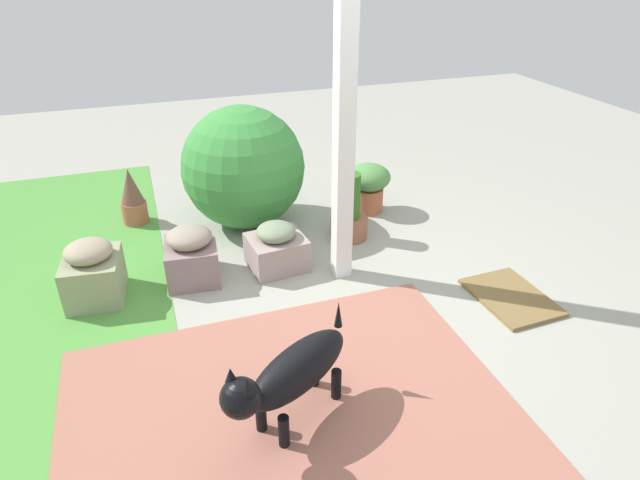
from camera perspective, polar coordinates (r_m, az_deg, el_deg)
ground_plane at (r=3.82m, az=0.45°, el=-7.07°), size 12.00×12.00×0.00m
brick_path at (r=3.08m, az=-3.18°, el=-17.56°), size 1.80×2.40×0.02m
porch_pillar at (r=3.72m, az=2.52°, el=10.51°), size 0.12×0.12×2.13m
stone_planter_near at (r=4.18m, az=-4.59°, el=-0.82°), size 0.42×0.46×0.38m
stone_planter_mid at (r=4.13m, az=-13.38°, el=-1.57°), size 0.45×0.41×0.43m
stone_planter_far at (r=4.11m, az=-22.77°, el=-3.16°), size 0.47×0.42×0.46m
round_shrub at (r=4.75m, az=-8.07°, el=7.55°), size 1.06×1.06×1.06m
terracotta_pot_tall at (r=4.60m, az=3.10°, el=2.61°), size 0.32×0.32×0.58m
terracotta_pot_broad at (r=5.06m, az=5.13°, el=5.86°), size 0.40×0.40×0.46m
terracotta_pot_spiky at (r=5.10m, az=-19.14°, el=4.24°), size 0.23×0.23×0.52m
dog at (r=2.81m, az=-3.04°, el=-13.84°), size 0.58×0.79×0.58m
doormat at (r=4.12m, az=19.45°, el=-5.70°), size 0.65×0.49×0.03m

